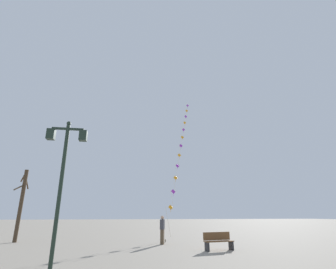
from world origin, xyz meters
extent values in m
plane|color=gray|center=(0.00, 20.00, 0.00)|extent=(160.00, 160.00, 0.00)
cylinder|color=#1E2D23|center=(-2.27, 7.53, 2.54)|extent=(0.14, 0.14, 5.07)
sphere|color=#1E2D23|center=(-2.27, 7.53, 5.15)|extent=(0.16, 0.16, 0.16)
cube|color=#1E2D23|center=(-2.27, 7.53, 4.92)|extent=(1.17, 0.08, 0.08)
cube|color=#1E2D23|center=(-2.86, 7.53, 4.67)|extent=(0.28, 0.28, 0.40)
cube|color=beige|center=(-2.86, 7.53, 4.67)|extent=(0.19, 0.19, 0.30)
cube|color=#1E2D23|center=(-1.69, 7.53, 4.67)|extent=(0.28, 0.28, 0.40)
cube|color=beige|center=(-1.69, 7.53, 4.67)|extent=(0.19, 0.19, 0.30)
cylinder|color=brown|center=(2.81, 15.98, 0.09)|extent=(0.06, 0.06, 0.18)
cylinder|color=silver|center=(3.15, 16.86, 1.24)|extent=(0.70, 1.80, 2.14)
cylinder|color=silver|center=(3.70, 18.29, 2.96)|extent=(0.44, 1.10, 1.31)
cylinder|color=silver|center=(4.11, 19.37, 4.25)|extent=(0.44, 1.10, 1.31)
cylinder|color=silver|center=(4.52, 20.45, 5.54)|extent=(0.44, 1.10, 1.31)
cylinder|color=silver|center=(4.94, 21.53, 6.84)|extent=(0.44, 1.10, 1.31)
cylinder|color=silver|center=(5.35, 22.61, 8.13)|extent=(0.44, 1.10, 1.31)
cylinder|color=silver|center=(5.76, 23.68, 9.43)|extent=(0.44, 1.10, 1.31)
cylinder|color=silver|center=(6.18, 24.76, 10.72)|extent=(0.44, 1.10, 1.31)
cylinder|color=silver|center=(6.59, 25.84, 12.01)|extent=(0.44, 1.10, 1.31)
cylinder|color=silver|center=(7.00, 26.92, 13.31)|extent=(0.44, 1.10, 1.31)
cylinder|color=silver|center=(7.42, 28.00, 14.60)|extent=(0.44, 1.10, 1.31)
cylinder|color=silver|center=(7.83, 29.08, 15.89)|extent=(0.44, 1.10, 1.31)
cube|color=orange|center=(3.49, 17.75, 2.31)|extent=(0.35, 0.19, 0.39)
cylinder|color=orange|center=(3.49, 17.75, 2.05)|extent=(0.02, 0.03, 0.21)
cube|color=purple|center=(3.91, 18.83, 3.60)|extent=(0.38, 0.06, 0.39)
cylinder|color=purple|center=(3.91, 18.83, 3.33)|extent=(0.02, 0.02, 0.24)
cube|color=orange|center=(4.32, 19.91, 4.90)|extent=(0.34, 0.20, 0.39)
cylinder|color=orange|center=(4.32, 19.91, 4.63)|extent=(0.03, 0.04, 0.23)
cube|color=purple|center=(4.73, 20.99, 6.19)|extent=(0.35, 0.19, 0.39)
cylinder|color=purple|center=(4.73, 20.99, 5.94)|extent=(0.03, 0.05, 0.20)
cube|color=orange|center=(5.14, 22.07, 7.48)|extent=(0.34, 0.20, 0.39)
cylinder|color=orange|center=(5.14, 22.07, 7.21)|extent=(0.02, 0.02, 0.24)
cube|color=purple|center=(5.56, 23.15, 8.78)|extent=(0.37, 0.12, 0.39)
cylinder|color=purple|center=(5.56, 23.15, 8.50)|extent=(0.03, 0.05, 0.26)
cube|color=orange|center=(5.97, 24.22, 10.07)|extent=(0.38, 0.07, 0.39)
cylinder|color=orange|center=(5.97, 24.22, 9.81)|extent=(0.02, 0.04, 0.22)
cube|color=purple|center=(6.38, 25.30, 11.37)|extent=(0.32, 0.23, 0.39)
cylinder|color=purple|center=(6.38, 25.30, 11.10)|extent=(0.03, 0.03, 0.22)
cube|color=orange|center=(6.80, 26.38, 12.66)|extent=(0.33, 0.21, 0.39)
cylinder|color=orange|center=(6.80, 26.38, 12.37)|extent=(0.03, 0.04, 0.28)
cube|color=purple|center=(7.21, 27.46, 13.95)|extent=(0.38, 0.11, 0.39)
cylinder|color=purple|center=(7.21, 27.46, 13.70)|extent=(0.03, 0.04, 0.19)
cube|color=orange|center=(7.62, 28.54, 15.25)|extent=(0.37, 0.15, 0.39)
cylinder|color=orange|center=(7.62, 28.54, 15.00)|extent=(0.02, 0.03, 0.19)
cube|color=purple|center=(8.04, 29.62, 16.54)|extent=(0.36, 0.16, 0.39)
cylinder|color=purple|center=(8.04, 29.62, 16.25)|extent=(0.03, 0.04, 0.28)
cube|color=brown|center=(2.43, 14.74, 0.45)|extent=(0.29, 0.35, 0.90)
cube|color=#3F3F47|center=(2.43, 14.74, 1.18)|extent=(0.36, 0.44, 0.60)
sphere|color=tan|center=(2.43, 14.74, 1.60)|extent=(0.22, 0.22, 0.22)
cylinder|color=#3F3F47|center=(2.51, 14.94, 1.35)|extent=(0.22, 0.40, 0.50)
cylinder|color=#423323|center=(-7.16, 17.43, 2.44)|extent=(0.26, 0.26, 4.87)
cylinder|color=#423323|center=(-7.32, 17.04, 3.59)|extent=(0.40, 0.86, 0.51)
cylinder|color=#423323|center=(-7.13, 17.75, 3.98)|extent=(0.16, 0.72, 0.86)
cylinder|color=#423323|center=(-7.53, 18.05, 4.48)|extent=(0.83, 1.31, 0.69)
cube|color=brown|center=(4.96, 11.43, 0.45)|extent=(1.65, 0.73, 0.04)
cube|color=brown|center=(4.91, 11.63, 0.69)|extent=(1.58, 0.36, 0.40)
cube|color=#262628|center=(4.25, 11.28, 0.23)|extent=(0.15, 0.39, 0.45)
cube|color=#262628|center=(5.66, 11.57, 0.23)|extent=(0.15, 0.39, 0.45)
camera|label=1|loc=(0.07, -2.05, 1.79)|focal=26.72mm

